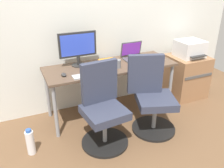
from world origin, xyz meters
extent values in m
plane|color=brown|center=(0.00, 0.00, 0.00)|extent=(5.28, 5.28, 0.00)
cube|color=silver|center=(0.00, 0.38, 1.30)|extent=(4.40, 0.04, 2.60)
cube|color=brown|center=(0.00, 0.00, 0.69)|extent=(1.70, 0.60, 0.03)
cylinder|color=gray|center=(-0.80, -0.25, 0.34)|extent=(0.04, 0.04, 0.68)
cylinder|color=gray|center=(0.80, -0.25, 0.34)|extent=(0.04, 0.04, 0.68)
cylinder|color=gray|center=(-0.80, 0.25, 0.34)|extent=(0.04, 0.04, 0.68)
cylinder|color=gray|center=(0.80, 0.25, 0.34)|extent=(0.04, 0.04, 0.68)
cylinder|color=black|center=(-0.33, -0.59, 0.01)|extent=(0.54, 0.54, 0.03)
cylinder|color=gray|center=(-0.33, -0.59, 0.20)|extent=(0.05, 0.05, 0.34)
cube|color=#33384C|center=(-0.33, -0.59, 0.41)|extent=(0.48, 0.48, 0.09)
cube|color=#33384C|center=(-0.31, -0.41, 0.70)|extent=(0.42, 0.11, 0.48)
cylinder|color=black|center=(0.33, -0.59, 0.01)|extent=(0.54, 0.54, 0.03)
cylinder|color=gray|center=(0.33, -0.59, 0.20)|extent=(0.05, 0.05, 0.34)
cube|color=#33384C|center=(0.33, -0.59, 0.41)|extent=(0.56, 0.56, 0.09)
cube|color=#33384C|center=(0.27, -0.42, 0.70)|extent=(0.42, 0.20, 0.48)
cube|color=#996B47|center=(1.29, 0.02, 0.32)|extent=(0.55, 0.52, 0.65)
cube|color=#4C4C4C|center=(1.29, -0.25, 0.42)|extent=(0.49, 0.01, 0.04)
cube|color=silver|center=(1.29, 0.02, 0.77)|extent=(0.38, 0.34, 0.24)
cube|color=#262626|center=(1.29, -0.18, 0.71)|extent=(0.27, 0.06, 0.01)
cylinder|color=white|center=(-1.13, -0.42, 0.14)|extent=(0.09, 0.09, 0.28)
cylinder|color=#2D59B2|center=(-1.13, -0.42, 0.30)|extent=(0.06, 0.06, 0.03)
cylinder|color=#262626|center=(-0.38, 0.16, 0.71)|extent=(0.18, 0.18, 0.01)
cylinder|color=#262626|center=(-0.38, 0.16, 0.78)|extent=(0.04, 0.04, 0.11)
cube|color=#262626|center=(-0.38, 0.16, 0.99)|extent=(0.48, 0.03, 0.31)
cube|color=blue|center=(-0.38, 0.14, 0.99)|extent=(0.43, 0.00, 0.26)
cube|color=#4C4C51|center=(0.39, 0.05, 0.72)|extent=(0.31, 0.22, 0.02)
cube|color=#4C4C51|center=(0.39, 0.18, 0.83)|extent=(0.31, 0.05, 0.21)
cube|color=purple|center=(0.39, 0.17, 0.83)|extent=(0.28, 0.04, 0.18)
cube|color=#B7B7B7|center=(-0.39, -0.22, 0.72)|extent=(0.34, 0.12, 0.02)
cube|color=#2D2D2D|center=(0.44, -0.22, 0.72)|extent=(0.34, 0.12, 0.02)
ellipsoid|color=#2D2D2D|center=(0.66, 0.02, 0.72)|extent=(0.06, 0.10, 0.03)
ellipsoid|color=#2D2D2D|center=(-0.64, -0.10, 0.72)|extent=(0.06, 0.10, 0.03)
cylinder|color=yellow|center=(0.00, -0.02, 0.75)|extent=(0.08, 0.08, 0.09)
cylinder|color=slate|center=(0.05, -0.12, 0.76)|extent=(0.07, 0.07, 0.10)
cube|color=orange|center=(0.01, 0.14, 0.72)|extent=(0.21, 0.15, 0.03)
camera|label=1|loc=(-1.16, -2.67, 1.81)|focal=38.60mm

